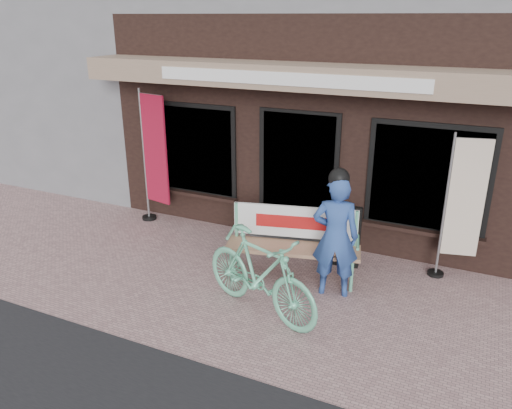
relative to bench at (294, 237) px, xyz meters
The scene contains 9 objects.
ground 1.07m from the bench, 116.30° to the right, with size 70.00×70.00×0.00m, color #AB8483.
storefront 4.82m from the bench, 95.39° to the left, with size 7.00×6.77×6.00m.
neighbor_left_near 10.39m from the bench, 152.12° to the left, with size 10.00×7.00×6.40m, color slate.
bench is the anchor object (origin of this frame).
person 0.77m from the bench, 20.10° to the right, with size 0.69×0.54×1.79m.
bicycle 1.11m from the bench, 91.45° to the right, with size 0.52×1.86×1.12m, color #66C79C.
nobori_red 3.16m from the bench, 164.27° to the left, with size 0.72×0.31×2.42m.
nobori_cream 2.36m from the bench, 23.59° to the left, with size 0.63×0.28×2.13m.
menu_stand 0.84m from the bench, 45.77° to the left, with size 0.49×0.15×0.97m.
Camera 1 is at (2.63, -5.32, 3.57)m, focal length 35.00 mm.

